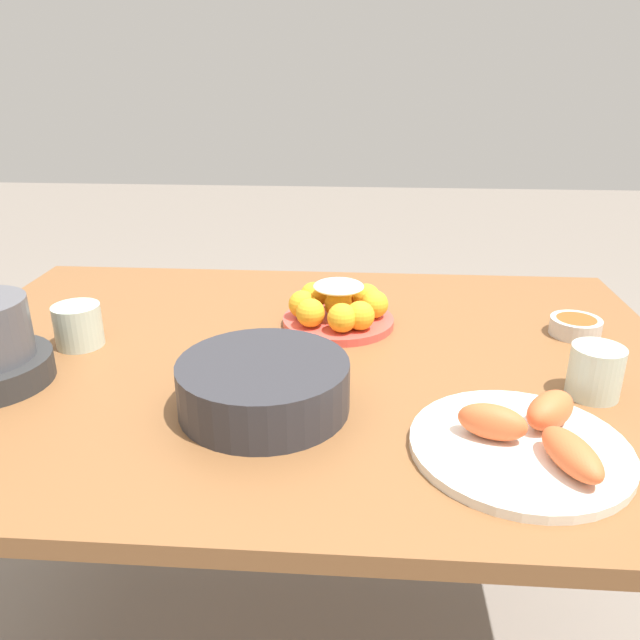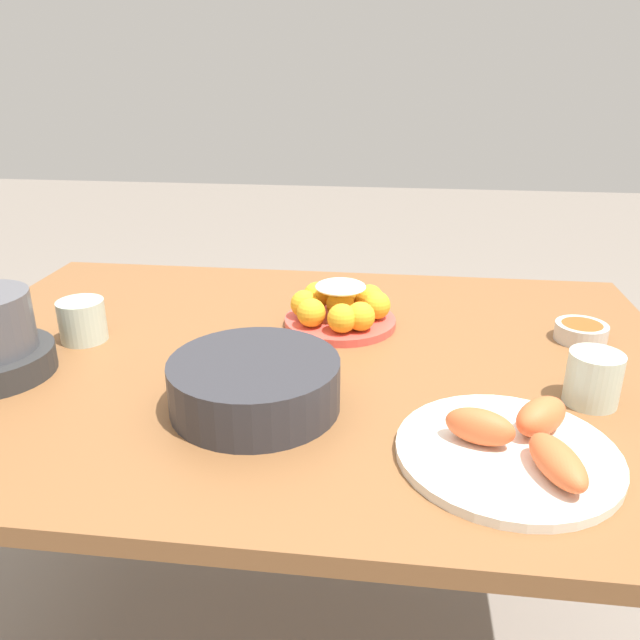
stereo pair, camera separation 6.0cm
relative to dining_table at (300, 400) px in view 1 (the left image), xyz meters
name	(u,v)px [view 1 (the left image)]	position (x,y,z in m)	size (l,w,h in m)	color
dining_table	(300,400)	(0.00, 0.00, 0.00)	(1.40, 1.00, 0.77)	brown
cake_plate	(339,308)	(-0.07, -0.15, 0.13)	(0.23, 0.23, 0.09)	#E04C42
serving_bowl	(264,384)	(0.04, 0.19, 0.14)	(0.26, 0.26, 0.08)	#2D2D33
sauce_bowl	(575,326)	(-0.53, -0.13, 0.11)	(0.10, 0.10, 0.03)	beige
seafood_platter	(526,440)	(-0.34, 0.29, 0.11)	(0.30, 0.30, 0.07)	silver
cup_near	(78,326)	(0.42, -0.01, 0.13)	(0.09, 0.09, 0.08)	beige
cup_far	(595,372)	(-0.48, 0.12, 0.14)	(0.08, 0.08, 0.08)	beige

